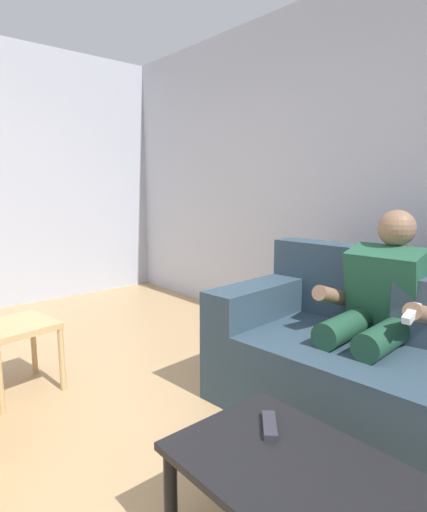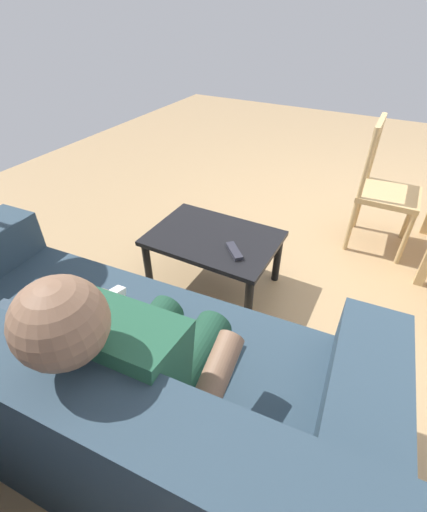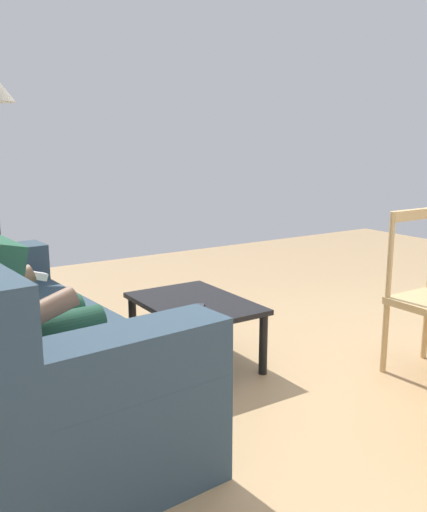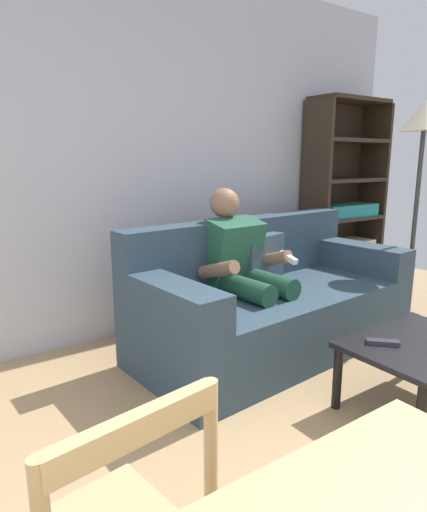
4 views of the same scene
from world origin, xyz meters
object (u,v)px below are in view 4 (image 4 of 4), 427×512
object	(u,v)px
couch	(271,302)
floor_lamp	(423,137)
tv_remote	(383,342)
coffee_table	(418,352)
bookshelf	(342,215)
person_lounging	(245,270)

from	to	relation	value
couch	floor_lamp	world-z (taller)	floor_lamp
couch	tv_remote	xyz separation A→B (m)	(-0.10, -1.00, 0.06)
coffee_table	couch	bearing A→B (deg)	94.87
coffee_table	tv_remote	distance (m)	0.22
tv_remote	bookshelf	world-z (taller)	bookshelf
person_lounging	tv_remote	distance (m)	1.05
person_lounging	floor_lamp	bearing A→B (deg)	-10.09
floor_lamp	person_lounging	bearing A→B (deg)	169.91
couch	tv_remote	size ratio (longest dim) A/B	12.74
couch	coffee_table	world-z (taller)	couch
person_lounging	bookshelf	bearing A→B (deg)	19.66
person_lounging	tv_remote	size ratio (longest dim) A/B	6.83
couch	person_lounging	xyz separation A→B (m)	(-0.23, 0.02, 0.27)
tv_remote	couch	bearing A→B (deg)	39.38
couch	bookshelf	size ratio (longest dim) A/B	1.12
tv_remote	person_lounging	bearing A→B (deg)	52.58
couch	person_lounging	size ratio (longest dim) A/B	1.87
couch	coffee_table	distance (m)	1.10
person_lounging	tv_remote	bearing A→B (deg)	-82.37
coffee_table	bookshelf	size ratio (longest dim) A/B	0.42
bookshelf	floor_lamp	xyz separation A→B (m)	(-0.20, -0.91, 0.73)
couch	coffee_table	size ratio (longest dim) A/B	2.70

